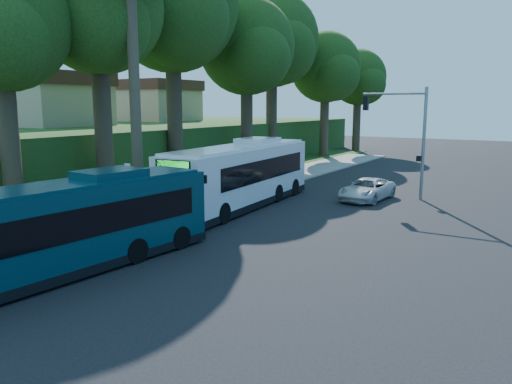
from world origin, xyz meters
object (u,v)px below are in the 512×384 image
Objects in this scene: pickup at (367,189)px; bus_shelter at (133,183)px; white_bus at (242,174)px; teal_bus at (70,225)px.

bus_shelter is at bearing -126.10° from pickup.
bus_shelter is 14.35m from pickup.
teal_bus is (1.12, -12.98, -0.20)m from white_bus.
pickup is (5.64, 5.73, -1.23)m from white_bus.
white_bus is (3.55, 5.23, 0.10)m from bus_shelter.
teal_bus reaches higher than bus_shelter.
white_bus reaches higher than bus_shelter.
bus_shelter is at bearing 126.07° from teal_bus.
bus_shelter is 6.32m from white_bus.
teal_bus is 2.44× the size of pickup.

